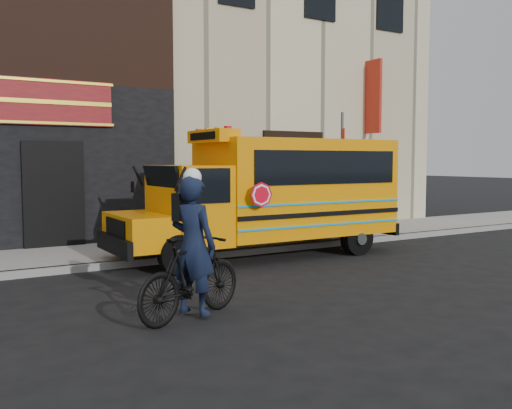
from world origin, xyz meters
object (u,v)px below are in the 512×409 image
Objects in this scene: sign_pole at (342,171)px; cyclist at (193,249)px; school_bus at (273,192)px; bicycle at (191,277)px.

sign_pole reaches higher than cyclist.
sign_pole reaches higher than school_bus.
bicycle is 0.40m from cyclist.
sign_pole is at bearing -75.09° from bicycle.
school_bus is at bearing -74.98° from cyclist.
sign_pole is (2.98, 1.06, 0.45)m from school_bus.
school_bus reaches higher than cyclist.
school_bus is 3.48× the size of cyclist.
sign_pole is 8.51m from cyclist.
bicycle is 1.00× the size of cyclist.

